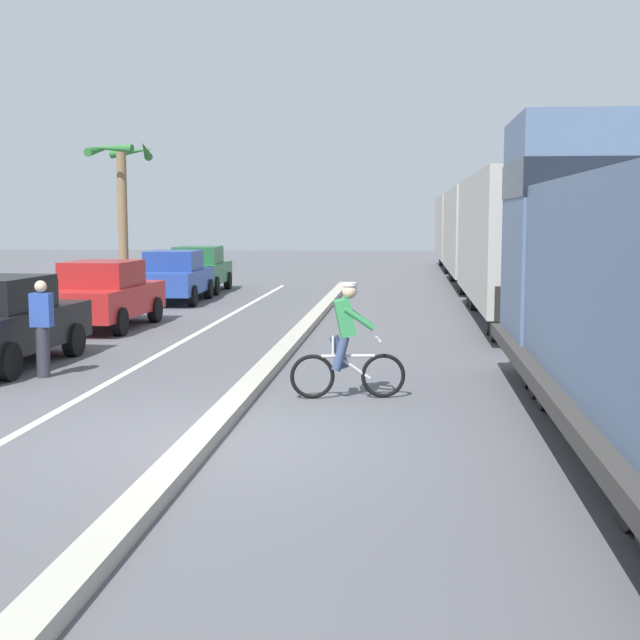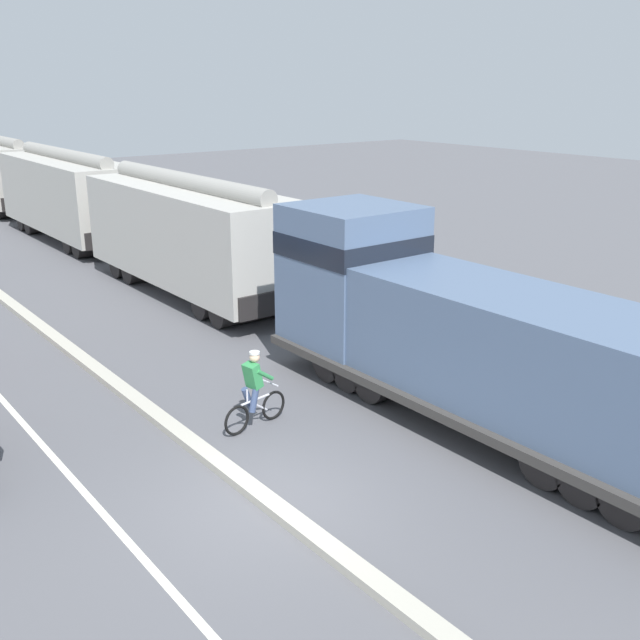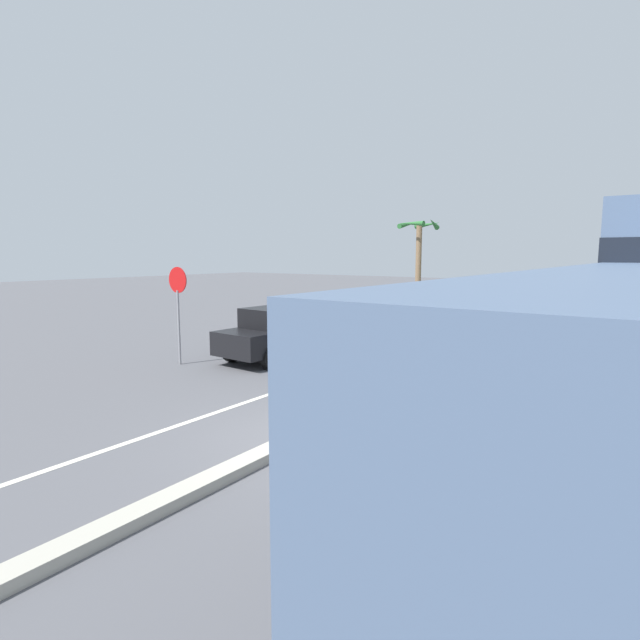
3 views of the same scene
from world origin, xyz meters
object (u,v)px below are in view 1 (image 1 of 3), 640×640
Objects in this scene: parked_car_red at (105,294)px; hopper_car_middle at (487,232)px; hopper_car_trailing at (467,228)px; cyclist at (347,343)px; parked_car_blue at (175,276)px; parked_car_green at (199,269)px; hopper_car_lead at (528,240)px; palm_tree_near at (122,183)px; pedestrian_by_cars at (42,327)px.

hopper_car_middle is at bearing 53.81° from parked_car_red.
hopper_car_trailing reaches higher than cyclist.
parked_car_green is at bearing 92.21° from parked_car_blue.
parked_car_red is at bearing -111.80° from hopper_car_trailing.
hopper_car_lead is 16.89m from palm_tree_near.
hopper_car_middle is 2.50× the size of parked_car_red.
hopper_car_trailing is at bearing 74.20° from pedestrian_by_cars.
parked_car_red is (-10.23, -2.38, -1.26)m from hopper_car_lead.
pedestrian_by_cars is (-9.07, -20.45, -1.23)m from hopper_car_middle.
parked_car_green is (-0.15, 3.89, 0.00)m from parked_car_blue.
cyclist reaches higher than parked_car_green.
parked_car_green is (-10.39, 8.02, -1.26)m from hopper_car_lead.
hopper_car_lead and hopper_car_middle have the same top height.
cyclist is at bearing -50.68° from parked_car_red.
hopper_car_lead is 12.73m from pedestrian_by_cars.
hopper_car_middle is 2.49× the size of parked_car_green.
parked_car_blue is at bearing -118.24° from hopper_car_trailing.
parked_car_blue is (-10.24, -19.06, -1.26)m from hopper_car_trailing.
hopper_car_lead is 2.50× the size of parked_car_red.
hopper_car_middle is 1.00× the size of hopper_car_trailing.
hopper_car_trailing is (0.00, 23.20, 0.00)m from hopper_car_lead.
hopper_car_middle reaches higher than parked_car_red.
parked_car_green is at bearing -124.39° from hopper_car_trailing.
hopper_car_trailing is 1.93× the size of palm_tree_near.
hopper_car_middle is 17.37m from parked_car_red.
hopper_car_trailing is at bearing 90.00° from hopper_car_lead.
parked_car_red is 12.99m from palm_tree_near.
palm_tree_near is at bearing 116.17° from cyclist.
hopper_car_middle is at bearing -90.00° from hopper_car_trailing.
parked_car_blue is at bearing -87.79° from parked_car_green.
parked_car_green is at bearing -27.79° from palm_tree_near.
hopper_car_lead reaches higher than parked_car_red.
parked_car_blue is (-10.24, -7.46, -1.26)m from hopper_car_middle.
parked_car_green is (-10.39, -3.58, -1.26)m from hopper_car_middle.
hopper_car_trailing is 33.55m from cyclist.
hopper_car_lead is at bearing -90.00° from hopper_car_trailing.
pedestrian_by_cars is at bearing -85.54° from parked_car_green.
hopper_car_middle is 22.41m from pedestrian_by_cars.
hopper_car_middle is at bearing 7.70° from palm_tree_near.
pedestrian_by_cars is (-9.07, -8.85, -1.23)m from hopper_car_lead.
hopper_car_lead reaches higher than parked_car_blue.
hopper_car_lead is 13.19m from parked_car_green.
pedestrian_by_cars is (1.17, -12.99, 0.03)m from parked_car_blue.
hopper_car_lead is 11.11m from parked_car_blue.
cyclist is at bearing -70.34° from parked_car_green.
hopper_car_trailing is 6.18× the size of cyclist.
parked_car_blue is at bearing 90.06° from parked_car_red.
parked_car_green and pedestrian_by_cars have the same top height.
cyclist is (6.33, -14.23, 0.00)m from parked_car_blue.
palm_tree_near is (-13.67, -1.85, 1.84)m from hopper_car_middle.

